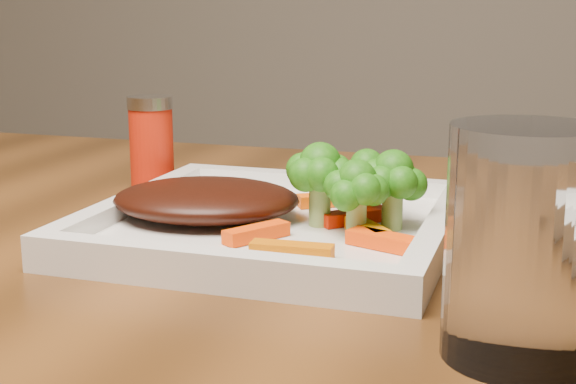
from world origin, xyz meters
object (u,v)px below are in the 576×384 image
(spice_shaker, at_px, (151,143))
(drinking_glass, at_px, (522,244))
(plate, at_px, (276,230))
(steak, at_px, (206,200))

(spice_shaker, bearing_deg, drinking_glass, -39.26)
(plate, distance_m, drinking_glass, 0.26)
(spice_shaker, distance_m, drinking_glass, 0.46)
(plate, xyz_separation_m, spice_shaker, (-0.17, 0.12, 0.04))
(spice_shaker, bearing_deg, plate, -35.94)
(steak, xyz_separation_m, drinking_glass, (0.25, -0.17, 0.03))
(steak, distance_m, drinking_glass, 0.30)
(steak, xyz_separation_m, spice_shaker, (-0.11, 0.13, 0.02))
(plate, height_order, drinking_glass, drinking_glass)
(steak, relative_size, spice_shaker, 1.61)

